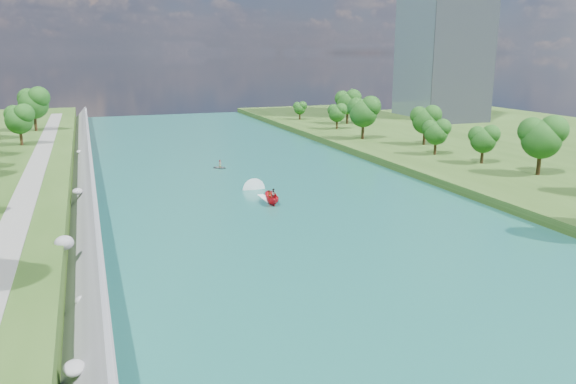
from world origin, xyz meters
name	(u,v)px	position (x,y,z in m)	size (l,w,h in m)	color
ground	(315,234)	(0.00, 0.00, 0.00)	(260.00, 260.00, 0.00)	#2D5119
river_water	(264,194)	(0.00, 20.00, 0.05)	(55.00, 240.00, 0.10)	#185B57
berm_east	(526,168)	(49.50, 20.00, 0.75)	(44.00, 240.00, 1.50)	#2D5119
riprap_bank	(83,199)	(-25.85, 19.25, 1.80)	(4.36, 236.00, 4.39)	slate
riverside_path	(28,189)	(-32.50, 20.00, 3.55)	(3.00, 200.00, 0.10)	gray
office_tower	(445,23)	(82.50, 95.00, 30.00)	(22.00, 22.00, 60.00)	gray
trees_east	(473,134)	(40.91, 24.45, 6.68)	(20.58, 142.29, 11.52)	#144813
motorboat	(269,196)	(-0.65, 15.82, 0.83)	(3.60, 19.03, 2.05)	red
raft	(220,167)	(-1.87, 41.40, 0.46)	(3.11, 3.07, 1.61)	gray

